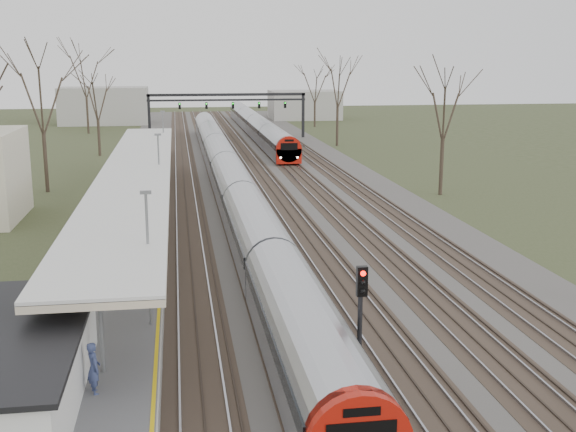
% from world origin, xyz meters
% --- Properties ---
extents(track_bed, '(24.00, 160.00, 0.22)m').
position_xyz_m(track_bed, '(0.26, 55.00, 0.06)').
color(track_bed, '#474442').
rests_on(track_bed, ground).
extents(platform, '(3.50, 69.00, 1.00)m').
position_xyz_m(platform, '(-9.05, 37.50, 0.50)').
color(platform, '#9E9B93').
rests_on(platform, ground).
extents(canopy, '(4.10, 50.00, 3.11)m').
position_xyz_m(canopy, '(-9.05, 32.99, 3.93)').
color(canopy, slate).
rests_on(canopy, platform).
extents(signal_gantry, '(21.00, 0.59, 6.08)m').
position_xyz_m(signal_gantry, '(0.29, 84.99, 4.91)').
color(signal_gantry, black).
rests_on(signal_gantry, ground).
extents(tree_west_far, '(5.50, 5.50, 11.33)m').
position_xyz_m(tree_west_far, '(-17.00, 48.00, 8.02)').
color(tree_west_far, '#2D231C').
rests_on(tree_west_far, ground).
extents(tree_east_far, '(5.00, 5.00, 10.30)m').
position_xyz_m(tree_east_far, '(14.00, 42.00, 7.29)').
color(tree_east_far, '#2D231C').
rests_on(tree_east_far, ground).
extents(train_near, '(2.62, 90.21, 3.05)m').
position_xyz_m(train_near, '(-2.50, 48.10, 1.48)').
color(train_near, '#A8ABB3').
rests_on(train_near, ground).
extents(train_far, '(2.62, 60.21, 3.05)m').
position_xyz_m(train_far, '(4.50, 88.78, 1.48)').
color(train_far, '#A8ABB3').
rests_on(train_far, ground).
extents(passenger, '(0.56, 0.68, 1.60)m').
position_xyz_m(passenger, '(-9.17, 8.57, 1.80)').
color(passenger, navy).
rests_on(passenger, platform).
extents(signal_post, '(0.35, 0.45, 4.10)m').
position_xyz_m(signal_post, '(-0.75, 10.10, 2.72)').
color(signal_post, black).
rests_on(signal_post, ground).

